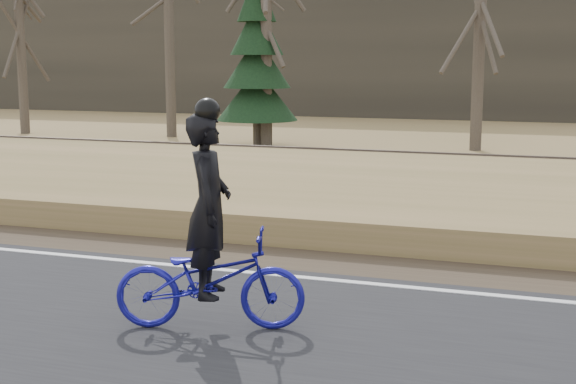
% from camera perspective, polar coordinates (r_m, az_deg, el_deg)
% --- Properties ---
extents(ground, '(120.00, 120.00, 0.00)m').
position_cam_1_polar(ground, '(11.14, -12.28, -5.34)').
color(ground, '#99794E').
rests_on(ground, ground).
extents(edge_line, '(120.00, 0.12, 0.01)m').
position_cam_1_polar(edge_line, '(11.29, -11.76, -4.78)').
color(edge_line, silver).
rests_on(edge_line, road).
extents(shoulder, '(120.00, 1.60, 0.04)m').
position_cam_1_polar(shoulder, '(12.14, -9.33, -3.92)').
color(shoulder, '#473A2B').
rests_on(shoulder, ground).
extents(embankment, '(120.00, 5.00, 0.44)m').
position_cam_1_polar(embankment, '(14.75, -3.80, -0.64)').
color(embankment, '#99794E').
rests_on(embankment, ground).
extents(ballast, '(120.00, 3.00, 0.45)m').
position_cam_1_polar(ballast, '(18.26, 0.85, 1.36)').
color(ballast, slate).
rests_on(ballast, ground).
extents(railroad, '(120.00, 2.40, 0.29)m').
position_cam_1_polar(railroad, '(18.22, 0.85, 2.30)').
color(railroad, black).
rests_on(railroad, ballast).
extents(treeline_backdrop, '(120.00, 4.00, 6.00)m').
position_cam_1_polar(treeline_backdrop, '(39.57, 11.09, 9.60)').
color(treeline_backdrop, '#383328').
rests_on(treeline_backdrop, ground).
extents(cyclist, '(2.06, 1.22, 2.37)m').
position_cam_1_polar(cyclist, '(8.22, -5.59, -4.61)').
color(cyclist, navy).
rests_on(cyclist, road).
extents(bare_tree_far_left, '(0.36, 0.36, 7.56)m').
position_cam_1_polar(bare_tree_far_left, '(31.82, -18.52, 10.76)').
color(bare_tree_far_left, brown).
rests_on(bare_tree_far_left, ground).
extents(bare_tree_left, '(0.36, 0.36, 9.07)m').
position_cam_1_polar(bare_tree_left, '(29.31, -8.48, 12.78)').
color(bare_tree_left, brown).
rests_on(bare_tree_left, ground).
extents(bare_tree_near_left, '(0.36, 0.36, 7.59)m').
position_cam_1_polar(bare_tree_near_left, '(25.40, -1.57, 11.72)').
color(bare_tree_near_left, brown).
rests_on(bare_tree_near_left, ground).
extents(bare_tree_center, '(0.36, 0.36, 8.45)m').
position_cam_1_polar(bare_tree_center, '(25.30, 13.53, 12.45)').
color(bare_tree_center, brown).
rests_on(bare_tree_center, ground).
extents(conifer, '(2.60, 2.60, 5.58)m').
position_cam_1_polar(conifer, '(25.74, -2.23, 9.12)').
color(conifer, brown).
rests_on(conifer, ground).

